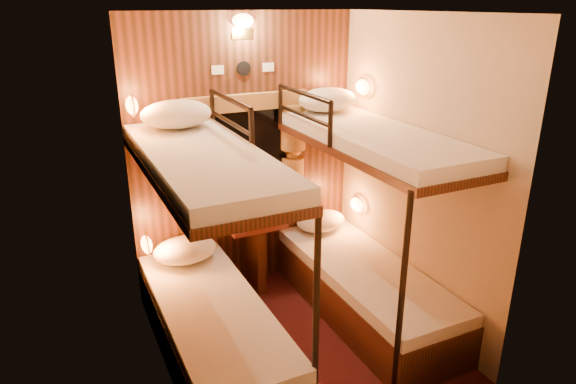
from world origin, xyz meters
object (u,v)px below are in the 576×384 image
bunk_left (211,290)px  bunk_right (366,254)px  table (255,246)px  bottle_right (261,209)px  bottle_left (249,213)px

bunk_left → bunk_right: 1.30m
bunk_left → table: size_ratio=2.90×
bunk_right → table: (-0.65, 0.78, -0.14)m
bunk_left → bunk_right: same height
bunk_left → bottle_right: size_ratio=8.29×
table → bottle_left: bottle_left is taller
bunk_right → bottle_left: 1.05m
table → bottle_right: bottle_right is taller
bunk_left → bunk_right: bearing=0.0°
bunk_right → bottle_right: size_ratio=8.29×
bunk_left → table: 1.02m
table → bottle_right: (0.07, 0.03, 0.33)m
bottle_left → bunk_left: bearing=-128.0°
bunk_right → bunk_left: bearing=180.0°
bunk_right → bottle_right: bearing=125.2°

